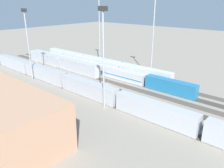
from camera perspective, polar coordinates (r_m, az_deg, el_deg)
ground_plane at (r=83.64m, az=-1.13°, el=-0.02°), size 400.00×400.00×0.00m
track_bed_0 at (r=92.78m, az=4.03°, el=2.02°), size 140.00×2.80×0.12m
track_bed_1 at (r=89.02m, az=2.09°, el=1.27°), size 140.00×2.80×0.12m
track_bed_2 at (r=85.39m, az=-0.01°, el=0.45°), size 140.00×2.80×0.12m
track_bed_3 at (r=81.90m, az=-2.30°, el=-0.44°), size 140.00×2.80×0.12m
track_bed_4 at (r=78.58m, az=-4.79°, el=-1.41°), size 140.00×2.80×0.12m
track_bed_5 at (r=75.44m, az=-7.49°, el=-2.45°), size 140.00×2.80×0.12m
train_on_track_1 at (r=97.71m, az=-4.54°, el=4.18°), size 90.60×3.06×4.40m
train_on_track_0 at (r=102.14m, az=-3.23°, el=5.23°), size 71.40×3.00×5.00m
train_on_track_2 at (r=106.67m, az=-12.78°, el=5.40°), size 47.20×3.00×5.00m
train_on_track_5 at (r=72.36m, az=-5.95°, el=-1.20°), size 119.80×3.00×5.00m
light_mast_0 at (r=104.04m, az=-3.24°, el=15.37°), size 2.80×0.70×32.62m
light_mast_1 at (r=90.26m, az=-20.70°, el=11.34°), size 2.80×0.70×26.59m
light_mast_2 at (r=86.40m, az=10.49°, el=14.11°), size 2.80×0.70×32.59m
light_mast_3 at (r=59.72m, az=-2.21°, el=9.37°), size 2.80×0.70×27.81m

